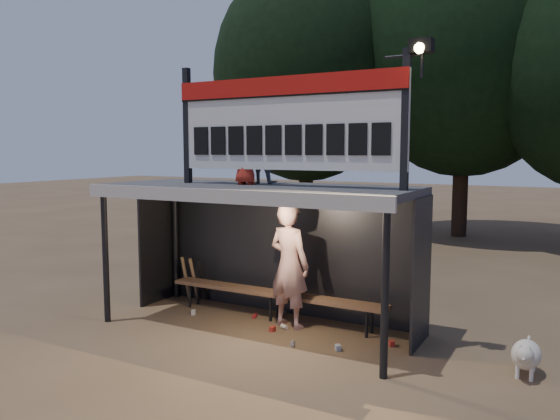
% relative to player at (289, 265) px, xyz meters
% --- Properties ---
extents(ground, '(80.00, 80.00, 0.00)m').
position_rel_player_xyz_m(ground, '(-0.40, -0.35, -1.02)').
color(ground, brown).
rests_on(ground, ground).
extents(player, '(0.83, 0.63, 2.04)m').
position_rel_player_xyz_m(player, '(0.00, 0.00, 0.00)').
color(player, silver).
rests_on(player, ground).
extents(child_a, '(0.52, 0.41, 1.04)m').
position_rel_player_xyz_m(child_a, '(-0.54, 0.09, 1.82)').
color(child_a, slate).
rests_on(child_a, dugout_shelter).
extents(child_b, '(0.45, 0.29, 0.91)m').
position_rel_player_xyz_m(child_b, '(-0.64, -0.28, 1.75)').
color(child_b, '#B12A1B').
rests_on(child_b, dugout_shelter).
extents(dugout_shelter, '(5.10, 2.08, 2.32)m').
position_rel_player_xyz_m(dugout_shelter, '(-0.40, -0.11, 0.83)').
color(dugout_shelter, '#3C3C3F').
rests_on(dugout_shelter, ground).
extents(scoreboard_assembly, '(4.10, 0.27, 1.99)m').
position_rel_player_xyz_m(scoreboard_assembly, '(0.16, -0.36, 2.30)').
color(scoreboard_assembly, black).
rests_on(scoreboard_assembly, dugout_shelter).
extents(bench, '(4.00, 0.35, 0.48)m').
position_rel_player_xyz_m(bench, '(-0.40, 0.20, -0.59)').
color(bench, brown).
rests_on(bench, ground).
extents(tree_left, '(6.46, 6.46, 9.27)m').
position_rel_player_xyz_m(tree_left, '(-4.40, 9.65, 4.49)').
color(tree_left, black).
rests_on(tree_left, ground).
extents(tree_mid, '(7.22, 7.22, 10.36)m').
position_rel_player_xyz_m(tree_mid, '(0.60, 11.15, 5.15)').
color(tree_mid, '#311F15').
rests_on(tree_mid, ground).
extents(dog, '(0.36, 0.81, 0.49)m').
position_rel_player_xyz_m(dog, '(3.57, -0.32, -0.74)').
color(dog, beige).
rests_on(dog, ground).
extents(bats, '(0.47, 0.32, 0.84)m').
position_rel_player_xyz_m(bats, '(-2.30, 0.47, -0.59)').
color(bats, '#997647').
rests_on(bats, ground).
extents(litter, '(3.64, 1.40, 0.08)m').
position_rel_player_xyz_m(litter, '(0.05, -0.22, -0.98)').
color(litter, red).
rests_on(litter, ground).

